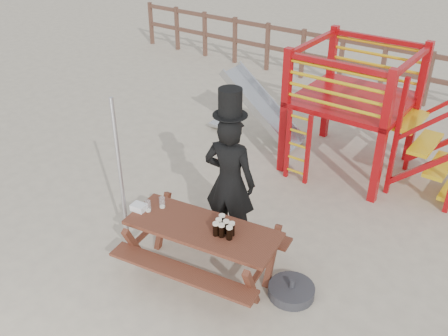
% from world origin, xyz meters
% --- Properties ---
extents(ground, '(60.00, 60.00, 0.00)m').
position_xyz_m(ground, '(0.00, 0.00, 0.00)').
color(ground, '#C3B598').
rests_on(ground, ground).
extents(back_fence, '(15.09, 0.09, 1.20)m').
position_xyz_m(back_fence, '(0.00, 7.00, 0.74)').
color(back_fence, brown).
rests_on(back_fence, ground).
extents(playground_fort, '(4.71, 1.84, 2.10)m').
position_xyz_m(playground_fort, '(0.12, 3.58, 1.07)').
color(playground_fort, '#A90B0F').
rests_on(playground_fort, ground).
extents(picnic_table, '(2.02, 1.55, 0.72)m').
position_xyz_m(picnic_table, '(-0.09, -0.00, 0.45)').
color(picnic_table, brown).
rests_on(picnic_table, ground).
extents(man_with_hat, '(0.76, 0.59, 2.20)m').
position_xyz_m(man_with_hat, '(-0.20, 0.71, 0.99)').
color(man_with_hat, black).
rests_on(man_with_hat, ground).
extents(metal_pole, '(0.05, 0.05, 2.20)m').
position_xyz_m(metal_pole, '(-1.10, -0.28, 1.10)').
color(metal_pole, '#B2B2B7').
rests_on(metal_pole, ground).
extents(parasol_base, '(0.55, 0.55, 0.23)m').
position_xyz_m(parasol_base, '(0.99, 0.30, 0.07)').
color(parasol_base, '#313135').
rests_on(parasol_base, ground).
extents(paper_bag, '(0.20, 0.16, 0.08)m').
position_xyz_m(paper_bag, '(-0.94, -0.19, 0.76)').
color(paper_bag, white).
rests_on(paper_bag, picnic_table).
extents(stout_pints, '(0.28, 0.24, 0.17)m').
position_xyz_m(stout_pints, '(0.19, 0.04, 0.80)').
color(stout_pints, black).
rests_on(stout_pints, picnic_table).
extents(empty_glasses, '(0.16, 0.24, 0.15)m').
position_xyz_m(empty_glasses, '(-0.78, -0.06, 0.78)').
color(empty_glasses, silver).
rests_on(empty_glasses, picnic_table).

